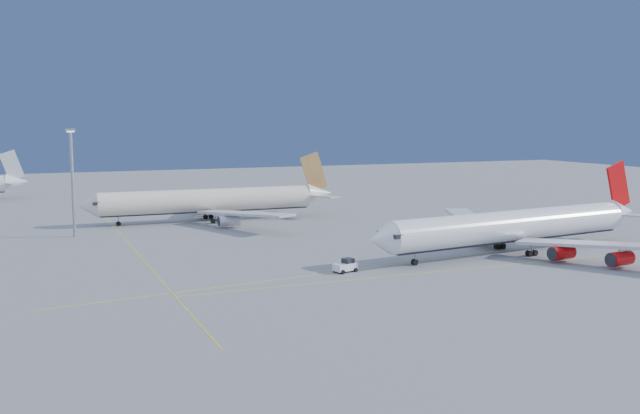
{
  "coord_description": "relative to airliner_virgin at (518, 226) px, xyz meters",
  "views": [
    {
      "loc": [
        -59.74,
        -115.45,
        25.59
      ],
      "look_at": [
        -1.16,
        24.12,
        7.0
      ],
      "focal_mm": 40.0,
      "sensor_mm": 36.0,
      "label": 1
    }
  ],
  "objects": [
    {
      "name": "airliner_virgin",
      "position": [
        0.0,
        0.0,
        0.0
      ],
      "size": [
        69.06,
        61.59,
        17.05
      ],
      "rotation": [
        0.0,
        0.0,
        0.13
      ],
      "color": "white",
      "rests_on": "ground"
    },
    {
      "name": "taxiway_lines",
      "position": [
        -43.07,
        10.99,
        -5.13
      ],
      "size": [
        118.86,
        140.0,
        0.02
      ],
      "color": "#DAC60C",
      "rests_on": "ground"
    },
    {
      "name": "pushback_tug",
      "position": [
        -38.32,
        -3.49,
        -4.09
      ],
      "size": [
        4.43,
        3.34,
        2.27
      ],
      "rotation": [
        0.0,
        0.0,
        0.28
      ],
      "color": "white",
      "rests_on": "ground"
    },
    {
      "name": "airliner_etihad",
      "position": [
        -43.66,
        65.01,
        0.08
      ],
      "size": [
        65.53,
        60.69,
        17.14
      ],
      "rotation": [
        0.0,
        0.0,
        -0.02
      ],
      "color": "beige",
      "rests_on": "ground"
    },
    {
      "name": "light_mast",
      "position": [
        -78.03,
        52.45,
        8.81
      ],
      "size": [
        2.04,
        2.04,
        23.64
      ],
      "color": "gray",
      "rests_on": "ground"
    },
    {
      "name": "ground",
      "position": [
        -28.35,
        4.64,
        -5.14
      ],
      "size": [
        500.0,
        500.0,
        0.0
      ],
      "primitive_type": "plane",
      "color": "slate",
      "rests_on": "ground"
    }
  ]
}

